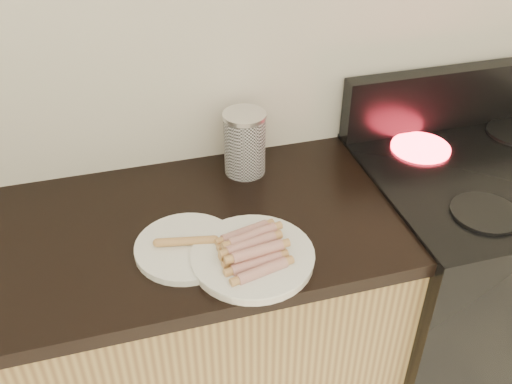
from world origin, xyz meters
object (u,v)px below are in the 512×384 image
object	(u,v)px
stove	(468,282)
canister	(245,143)
side_plate	(186,247)
mug	(248,152)
main_plate	(253,258)

from	to	relation	value
stove	canister	bearing A→B (deg)	163.22
side_plate	mug	distance (m)	0.41
mug	stove	bearing A→B (deg)	-19.29
main_plate	mug	size ratio (longest dim) A/B	3.30
side_plate	mug	world-z (taller)	mug
main_plate	mug	world-z (taller)	mug
canister	mug	xyz separation A→B (m)	(0.02, 0.03, -0.05)
stove	mug	size ratio (longest dim) A/B	10.29
main_plate	side_plate	distance (m)	0.17
stove	canister	size ratio (longest dim) A/B	4.81
stove	main_plate	distance (m)	0.93
main_plate	canister	size ratio (longest dim) A/B	1.54
mug	canister	bearing A→B (deg)	-121.31
main_plate	canister	distance (m)	0.40
side_plate	canister	bearing A→B (deg)	52.72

